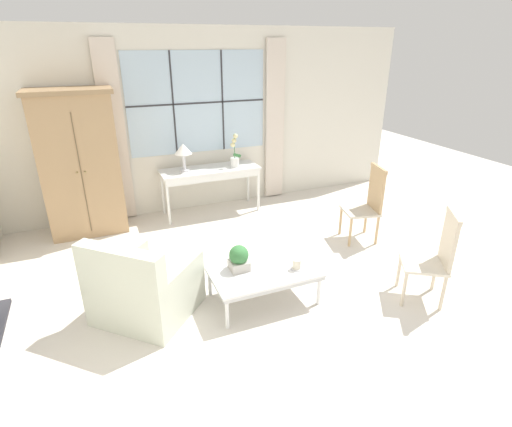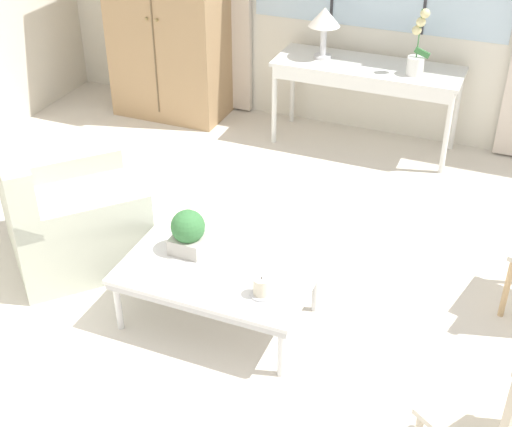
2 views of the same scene
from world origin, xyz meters
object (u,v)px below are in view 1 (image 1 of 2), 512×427
object	(u,v)px
table_lamp	(183,151)
potted_orchid	(235,155)
potted_plant_small	(239,258)
armchair_upholstered	(145,289)
console_table	(210,173)
coffee_table	(263,273)
pillar_candle	(297,265)
side_chair_wooden	(368,201)
armoire	(80,164)
accent_chair_wooden	(436,253)

from	to	relation	value
table_lamp	potted_orchid	distance (m)	0.81
potted_orchid	potted_plant_small	size ratio (longest dim) A/B	1.93
armchair_upholstered	console_table	bearing A→B (deg)	59.26
console_table	armchair_upholstered	size ratio (longest dim) A/B	1.28
potted_plant_small	coffee_table	bearing A→B (deg)	-23.98
armchair_upholstered	pillar_candle	xyz separation A→B (m)	(1.52, -0.36, 0.13)
side_chair_wooden	coffee_table	world-z (taller)	side_chair_wooden
armoire	armchair_upholstered	distance (m)	2.48
potted_orchid	accent_chair_wooden	world-z (taller)	potted_orchid
table_lamp	armchair_upholstered	xyz separation A→B (m)	(-0.98, -2.34, -0.76)
armoire	table_lamp	distance (m)	1.45
armchair_upholstered	side_chair_wooden	bearing A→B (deg)	10.20
potted_orchid	accent_chair_wooden	xyz separation A→B (m)	(1.07, -3.16, -0.37)
armchair_upholstered	pillar_candle	world-z (taller)	armchair_upholstered
console_table	potted_orchid	xyz separation A→B (m)	(0.39, -0.07, 0.27)
potted_orchid	accent_chair_wooden	distance (m)	3.35
armoire	table_lamp	xyz separation A→B (m)	(1.44, 0.01, 0.04)
armoire	coffee_table	xyz separation A→B (m)	(1.65, -2.56, -0.68)
accent_chair_wooden	pillar_candle	world-z (taller)	accent_chair_wooden
armchair_upholstered	accent_chair_wooden	size ratio (longest dim) A/B	1.19
side_chair_wooden	potted_plant_small	distance (m)	2.25
armoire	side_chair_wooden	world-z (taller)	armoire
side_chair_wooden	armoire	bearing A→B (deg)	153.58
potted_orchid	armchair_upholstered	xyz separation A→B (m)	(-1.78, -2.26, -0.63)
armoire	potted_orchid	size ratio (longest dim) A/B	3.83
side_chair_wooden	coffee_table	xyz separation A→B (m)	(-1.90, -0.79, -0.24)
side_chair_wooden	pillar_candle	xyz separation A→B (m)	(-1.58, -0.92, -0.15)
console_table	accent_chair_wooden	bearing A→B (deg)	-65.53
table_lamp	console_table	bearing A→B (deg)	-1.96
armchair_upholstered	coffee_table	xyz separation A→B (m)	(1.19, -0.23, 0.04)
armchair_upholstered	accent_chair_wooden	distance (m)	3.00
table_lamp	potted_orchid	xyz separation A→B (m)	(0.79, -0.08, -0.14)
table_lamp	accent_chair_wooden	distance (m)	3.77
accent_chair_wooden	coffee_table	world-z (taller)	accent_chair_wooden
console_table	coffee_table	world-z (taller)	console_table
side_chair_wooden	coffee_table	size ratio (longest dim) A/B	0.94
console_table	pillar_candle	world-z (taller)	console_table
table_lamp	accent_chair_wooden	world-z (taller)	table_lamp
armoire	potted_orchid	bearing A→B (deg)	-1.72
accent_chair_wooden	armchair_upholstered	bearing A→B (deg)	162.49
console_table	coffee_table	bearing A→B (deg)	-94.23
table_lamp	coffee_table	distance (m)	2.68
armoire	pillar_candle	xyz separation A→B (m)	(1.98, -2.68, -0.59)
table_lamp	coffee_table	bearing A→B (deg)	-85.35
table_lamp	potted_plant_small	bearing A→B (deg)	-90.58
console_table	potted_plant_small	world-z (taller)	console_table
potted_plant_small	table_lamp	bearing A→B (deg)	89.42
accent_chair_wooden	pillar_candle	bearing A→B (deg)	157.93
side_chair_wooden	accent_chair_wooden	xyz separation A→B (m)	(-0.25, -1.46, -0.02)
console_table	accent_chair_wooden	world-z (taller)	accent_chair_wooden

